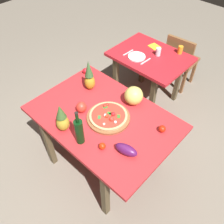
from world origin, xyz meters
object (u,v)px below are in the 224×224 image
object	(u,v)px
drinking_glass_juice	(180,50)
drinking_glass_water	(158,52)
melon	(134,96)
dinner_plate	(137,57)
display_table	(104,122)
pizza_board	(108,118)
wine_bottle	(79,131)
tomato_at_corner	(102,146)
pizza	(108,116)
tomato_by_bottle	(162,129)
fork_utensil	(128,53)
background_table	(149,64)
tomato_beside_pepper	(85,71)
bell_pepper	(81,107)
pineapple_left	(89,77)
pineapple_right	(62,119)
eggplant	(126,150)
napkin_folded	(154,47)
knife_utensil	(146,61)

from	to	relation	value
drinking_glass_juice	drinking_glass_water	distance (m)	0.28
melon	dinner_plate	bearing A→B (deg)	126.45
display_table	pizza_board	distance (m)	0.11
wine_bottle	tomato_at_corner	xyz separation A→B (m)	(0.19, 0.07, -0.11)
pizza	tomato_by_bottle	world-z (taller)	pizza
drinking_glass_water	dinner_plate	xyz separation A→B (m)	(-0.17, -0.22, -0.04)
fork_utensil	tomato_by_bottle	bearing A→B (deg)	-33.50
background_table	tomato_beside_pepper	bearing A→B (deg)	-112.35
pizza_board	bell_pepper	distance (m)	0.28
pineapple_left	bell_pepper	bearing A→B (deg)	-57.36
background_table	display_table	bearing A→B (deg)	-75.57
pineapple_right	eggplant	distance (m)	0.62
background_table	wine_bottle	distance (m)	1.55
tomato_beside_pepper	fork_utensil	bearing A→B (deg)	82.14
pizza	pineapple_left	distance (m)	0.49
display_table	drinking_glass_juice	size ratio (longest dim) A/B	14.03
pineapple_left	tomato_at_corner	size ratio (longest dim) A/B	5.69
pizza	napkin_folded	world-z (taller)	pizza
tomato_at_corner	dinner_plate	size ratio (longest dim) A/B	0.28
drinking_glass_juice	fork_utensil	xyz separation A→B (m)	(-0.48, -0.44, -0.05)
bell_pepper	eggplant	xyz separation A→B (m)	(0.64, -0.07, -0.01)
wine_bottle	tomato_by_bottle	distance (m)	0.74
background_table	tomato_by_bottle	distance (m)	1.23
fork_utensil	dinner_plate	bearing A→B (deg)	2.54
pizza_board	tomato_beside_pepper	xyz separation A→B (m)	(-0.68, 0.33, 0.02)
dinner_plate	tomato_at_corner	bearing A→B (deg)	-62.89
drinking_glass_water	knife_utensil	size ratio (longest dim) A/B	0.54
pineapple_right	fork_utensil	xyz separation A→B (m)	(-0.38, 1.35, -0.13)
pizza_board	fork_utensil	xyz separation A→B (m)	(-0.59, 0.98, -0.01)
pizza	tomato_by_bottle	size ratio (longest dim) A/B	5.45
pizza_board	tomato_beside_pepper	size ratio (longest dim) A/B	6.64
melon	tomato_by_bottle	xyz separation A→B (m)	(0.43, -0.11, -0.06)
knife_utensil	melon	bearing A→B (deg)	-60.11
wine_bottle	melon	world-z (taller)	wine_bottle
pizza_board	eggplant	xyz separation A→B (m)	(0.38, -0.18, 0.03)
fork_utensil	napkin_folded	xyz separation A→B (m)	(0.16, 0.35, -0.00)
drinking_glass_juice	dinner_plate	distance (m)	0.56
bell_pepper	tomato_at_corner	distance (m)	0.49
eggplant	display_table	bearing A→B (deg)	158.73
pizza	tomato_at_corner	world-z (taller)	pizza
pineapple_left	tomato_by_bottle	distance (m)	0.91
pineapple_left	drinking_glass_juice	size ratio (longest dim) A/B	3.48
pineapple_left	drinking_glass_water	xyz separation A→B (m)	(0.16, 1.02, -0.11)
drinking_glass_water	display_table	bearing A→B (deg)	-79.24
bell_pepper	tomato_at_corner	bearing A→B (deg)	-21.19
eggplant	fork_utensil	size ratio (longest dim) A/B	1.11
tomato_beside_pepper	pineapple_right	bearing A→B (deg)	-55.96
pizza	drinking_glass_juice	xyz separation A→B (m)	(-0.11, 1.42, 0.01)
pizza_board	wine_bottle	distance (m)	0.38
pizza	eggplant	world-z (taller)	eggplant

